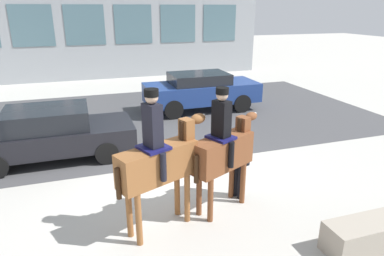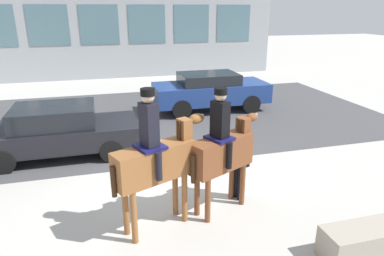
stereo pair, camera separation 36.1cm
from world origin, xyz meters
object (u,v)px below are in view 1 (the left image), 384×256
Objects in this scene: pedestrian_bystander at (239,156)px; street_car_near_lane at (52,133)px; street_car_far_lane at (201,90)px; mounted_horse_companion at (224,149)px; mounted_horse_lead at (159,160)px.

street_car_near_lane is (-3.87, 3.46, -0.23)m from pedestrian_bystander.
pedestrian_bystander is at bearing -102.92° from street_car_far_lane.
street_car_far_lane is (2.00, 6.91, -0.50)m from mounted_horse_companion.
mounted_horse_lead is 1.62× the size of pedestrian_bystander.
pedestrian_bystander is 0.37× the size of street_car_far_lane.
mounted_horse_lead is 1.95m from pedestrian_bystander.
mounted_horse_lead is 4.55m from street_car_near_lane.
street_car_near_lane is (-2.05, 4.00, -0.66)m from mounted_horse_lead.
mounted_horse_companion reaches higher than street_car_far_lane.
pedestrian_bystander is 0.39× the size of street_car_near_lane.
street_car_far_lane is at bearing 48.59° from mounted_horse_companion.
mounted_horse_lead reaches higher than mounted_horse_companion.
mounted_horse_companion is at bearing -106.18° from street_car_far_lane.
street_car_far_lane is at bearing 30.44° from street_car_near_lane.
mounted_horse_companion is at bearing 13.46° from pedestrian_bystander.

